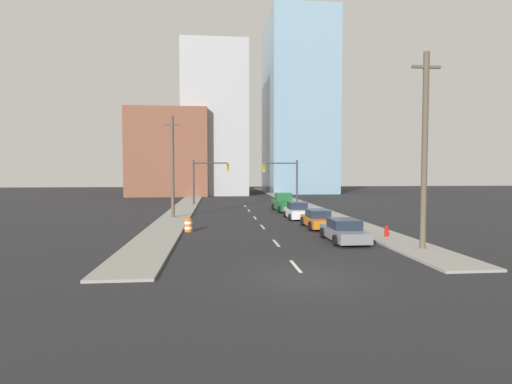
# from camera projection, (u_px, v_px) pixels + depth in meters

# --- Properties ---
(ground_plane) EXTENTS (200.00, 200.00, 0.00)m
(ground_plane) POSITION_uv_depth(u_px,v_px,m) (305.00, 278.00, 16.21)
(ground_plane) COLOR #262628
(sidewalk_left) EXTENTS (2.78, 88.65, 0.12)m
(sidewalk_left) POSITION_uv_depth(u_px,v_px,m) (191.00, 200.00, 59.53)
(sidewalk_left) COLOR gray
(sidewalk_left) RESTS_ON ground
(sidewalk_right) EXTENTS (2.78, 88.65, 0.12)m
(sidewalk_right) POSITION_uv_depth(u_px,v_px,m) (289.00, 200.00, 60.99)
(sidewalk_right) COLOR gray
(sidewalk_right) RESTS_ON ground
(lane_stripe_at_2m) EXTENTS (0.16, 2.40, 0.01)m
(lane_stripe_at_2m) POSITION_uv_depth(u_px,v_px,m) (296.00, 266.00, 18.20)
(lane_stripe_at_2m) COLOR beige
(lane_stripe_at_2m) RESTS_ON ground
(lane_stripe_at_8m) EXTENTS (0.16, 2.40, 0.01)m
(lane_stripe_at_8m) POSITION_uv_depth(u_px,v_px,m) (276.00, 243.00, 24.09)
(lane_stripe_at_8m) COLOR beige
(lane_stripe_at_8m) RESTS_ON ground
(lane_stripe_at_15m) EXTENTS (0.16, 2.40, 0.01)m
(lane_stripe_at_15m) POSITION_uv_depth(u_px,v_px,m) (263.00, 227.00, 31.19)
(lane_stripe_at_15m) COLOR beige
(lane_stripe_at_15m) RESTS_ON ground
(lane_stripe_at_21m) EXTENTS (0.16, 2.40, 0.01)m
(lane_stripe_at_21m) POSITION_uv_depth(u_px,v_px,m) (255.00, 218.00, 37.35)
(lane_stripe_at_21m) COLOR beige
(lane_stripe_at_21m) RESTS_ON ground
(lane_stripe_at_28m) EXTENTS (0.16, 2.40, 0.01)m
(lane_stripe_at_28m) POSITION_uv_depth(u_px,v_px,m) (249.00, 211.00, 44.32)
(lane_stripe_at_28m) COLOR beige
(lane_stripe_at_28m) RESTS_ON ground
(lane_stripe_at_34m) EXTENTS (0.16, 2.40, 0.01)m
(lane_stripe_at_34m) POSITION_uv_depth(u_px,v_px,m) (245.00, 206.00, 50.28)
(lane_stripe_at_34m) COLOR beige
(lane_stripe_at_34m) RESTS_ON ground
(building_brick_left) EXTENTS (14.00, 16.00, 15.36)m
(building_brick_left) POSITION_uv_depth(u_px,v_px,m) (171.00, 154.00, 74.82)
(building_brick_left) COLOR brown
(building_brick_left) RESTS_ON ground
(building_office_center) EXTENTS (12.00, 20.00, 27.73)m
(building_office_center) POSITION_uv_depth(u_px,v_px,m) (215.00, 124.00, 79.30)
(building_office_center) COLOR #A8A8AD
(building_office_center) RESTS_ON ground
(building_glass_right) EXTENTS (13.00, 20.00, 36.07)m
(building_glass_right) POSITION_uv_depth(u_px,v_px,m) (297.00, 107.00, 84.78)
(building_glass_right) COLOR #7A9EB7
(building_glass_right) RESTS_ON ground
(traffic_signal_left) EXTENTS (4.69, 0.35, 5.84)m
(traffic_signal_left) POSITION_uv_depth(u_px,v_px,m) (205.00, 176.00, 51.33)
(traffic_signal_left) COLOR #38383D
(traffic_signal_left) RESTS_ON ground
(traffic_signal_right) EXTENTS (4.69, 0.35, 5.84)m
(traffic_signal_right) POSITION_uv_depth(u_px,v_px,m) (287.00, 175.00, 52.38)
(traffic_signal_right) COLOR #38383D
(traffic_signal_right) RESTS_ON ground
(utility_pole_right_near) EXTENTS (1.60, 0.32, 10.72)m
(utility_pole_right_near) POSITION_uv_depth(u_px,v_px,m) (425.00, 150.00, 21.58)
(utility_pole_right_near) COLOR brown
(utility_pole_right_near) RESTS_ON ground
(utility_pole_left_mid) EXTENTS (1.60, 0.32, 9.42)m
(utility_pole_left_mid) POSITION_uv_depth(u_px,v_px,m) (172.00, 166.00, 36.55)
(utility_pole_left_mid) COLOR brown
(utility_pole_left_mid) RESTS_ON ground
(traffic_barrel) EXTENTS (0.56, 0.56, 0.95)m
(traffic_barrel) POSITION_uv_depth(u_px,v_px,m) (188.00, 225.00, 28.66)
(traffic_barrel) COLOR orange
(traffic_barrel) RESTS_ON ground
(fire_hydrant) EXTENTS (0.26, 0.26, 0.84)m
(fire_hydrant) POSITION_uv_depth(u_px,v_px,m) (387.00, 232.00, 25.76)
(fire_hydrant) COLOR red
(fire_hydrant) RESTS_ON ground
(sedan_gray) EXTENTS (2.20, 4.69, 1.38)m
(sedan_gray) POSITION_uv_depth(u_px,v_px,m) (344.00, 231.00, 24.67)
(sedan_gray) COLOR slate
(sedan_gray) RESTS_ON ground
(sedan_orange) EXTENTS (2.09, 4.78, 1.40)m
(sedan_orange) POSITION_uv_depth(u_px,v_px,m) (318.00, 219.00, 30.72)
(sedan_orange) COLOR orange
(sedan_orange) RESTS_ON ground
(sedan_white) EXTENTS (2.07, 4.29, 1.53)m
(sedan_white) POSITION_uv_depth(u_px,v_px,m) (297.00, 211.00, 36.69)
(sedan_white) COLOR silver
(sedan_white) RESTS_ON ground
(pickup_truck_green) EXTENTS (2.38, 5.96, 1.95)m
(pickup_truck_green) POSITION_uv_depth(u_px,v_px,m) (284.00, 204.00, 43.97)
(pickup_truck_green) COLOR #1E6033
(pickup_truck_green) RESTS_ON ground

